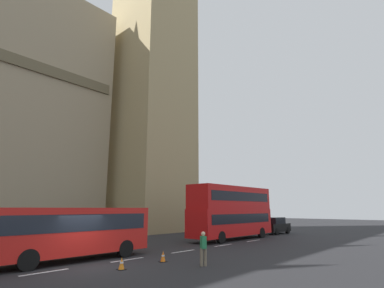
{
  "coord_description": "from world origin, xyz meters",
  "views": [
    {
      "loc": [
        -8.39,
        -14.78,
        2.86
      ],
      "look_at": [
        10.76,
        2.4,
        8.39
      ],
      "focal_mm": 28.07,
      "sensor_mm": 36.0,
      "label": 1
    }
  ],
  "objects": [
    {
      "name": "sedan_lead",
      "position": [
        24.66,
        1.99,
        0.91
      ],
      "size": [
        4.4,
        1.86,
        1.85
      ],
      "color": "black",
      "rests_on": "ground_plane"
    },
    {
      "name": "lane_centre_marking",
      "position": [
        0.29,
        0.0,
        0.0
      ],
      "size": [
        34.4,
        0.16,
        0.01
      ],
      "color": "silver",
      "rests_on": "ground_plane"
    },
    {
      "name": "traffic_cone_middle",
      "position": [
        3.46,
        -2.01,
        0.28
      ],
      "size": [
        0.36,
        0.36,
        0.58
      ],
      "color": "black",
      "rests_on": "ground_plane"
    },
    {
      "name": "traffic_cone_west",
      "position": [
        0.68,
        -2.12,
        0.28
      ],
      "size": [
        0.36,
        0.36,
        0.58
      ],
      "color": "black",
      "rests_on": "ground_plane"
    },
    {
      "name": "pedestrian_near_cones",
      "position": [
        4.01,
        -4.43,
        0.91
      ],
      "size": [
        0.42,
        0.47,
        1.69
      ],
      "color": "#726651",
      "rests_on": "ground_plane"
    },
    {
      "name": "double_decker_bus",
      "position": [
        16.05,
        2.0,
        2.71
      ],
      "size": [
        10.57,
        2.54,
        4.9
      ],
      "color": "red",
      "rests_on": "ground_plane"
    },
    {
      "name": "ground_plane",
      "position": [
        0.0,
        0.0,
        0.0
      ],
      "size": [
        160.0,
        160.0,
        0.0
      ],
      "primitive_type": "plane",
      "color": "#262628"
    }
  ]
}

